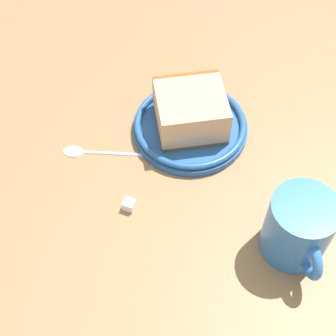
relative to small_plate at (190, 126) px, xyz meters
The scene contains 6 objects.
ground_plane 9.64cm from the small_plate, 10.37° to the left, with size 116.87×116.87×3.82cm, color #936D47.
small_plate is the anchor object (origin of this frame).
cake_slice 3.00cm from the small_plate, 159.88° to the right, with size 11.51×11.73×5.65cm.
tea_mug 22.01cm from the small_plate, 44.17° to the left, with size 9.97×7.70×9.07cm.
teaspoon 14.45cm from the small_plate, 63.11° to the right, with size 3.03×13.43×0.80cm.
sugar_cube 15.06cm from the small_plate, 21.21° to the right, with size 1.41×1.41×1.41cm, color white.
Camera 1 is at (36.04, 4.10, 55.07)cm, focal length 53.29 mm.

